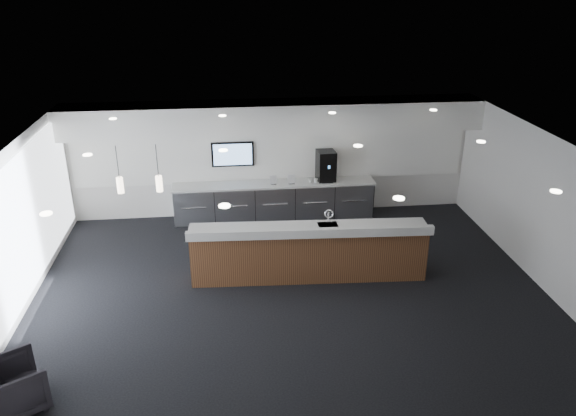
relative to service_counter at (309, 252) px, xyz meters
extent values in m
plane|color=black|center=(-0.43, -0.58, -0.58)|extent=(10.00, 10.00, 0.00)
cube|color=black|center=(-0.43, -0.58, 2.42)|extent=(10.00, 8.00, 0.02)
cube|color=white|center=(-0.43, 3.42, 0.92)|extent=(10.00, 0.02, 3.00)
cube|color=white|center=(-5.43, -0.58, 0.92)|extent=(0.02, 8.00, 3.00)
cube|color=white|center=(4.57, -0.58, 0.92)|extent=(0.02, 8.00, 3.00)
cube|color=white|center=(-0.43, 2.97, 2.07)|extent=(10.00, 0.90, 0.70)
cube|color=white|center=(-0.43, 3.39, 1.02)|extent=(9.80, 0.06, 1.40)
cube|color=silver|center=(-5.39, -0.58, 0.92)|extent=(0.04, 7.36, 2.55)
cube|color=#9EA0A7|center=(-0.43, 3.06, -0.13)|extent=(5.00, 0.60, 0.90)
cube|color=silver|center=(-0.43, 3.06, 0.35)|extent=(5.06, 0.66, 0.05)
cylinder|color=silver|center=(-2.43, 2.74, -0.08)|extent=(0.60, 0.02, 0.02)
cylinder|color=silver|center=(-1.43, 2.74, -0.08)|extent=(0.60, 0.02, 0.02)
cylinder|color=silver|center=(-0.43, 2.74, -0.08)|extent=(0.60, 0.02, 0.02)
cylinder|color=silver|center=(0.57, 2.74, -0.08)|extent=(0.60, 0.02, 0.02)
cylinder|color=silver|center=(1.57, 2.74, -0.08)|extent=(0.60, 0.02, 0.02)
cube|color=black|center=(-1.43, 3.33, 1.07)|extent=(1.05, 0.07, 0.62)
cube|color=blue|center=(-1.43, 3.29, 1.07)|extent=(0.95, 0.01, 0.54)
cylinder|color=#FBE3C3|center=(-2.83, 0.22, 1.67)|extent=(0.12, 0.12, 0.30)
cylinder|color=#FBE3C3|center=(-3.53, 0.22, 1.67)|extent=(0.12, 0.12, 0.30)
cube|color=#482918|center=(0.00, 0.01, -0.05)|extent=(4.77, 0.91, 1.05)
cube|color=silver|center=(0.00, 0.01, 0.50)|extent=(4.86, 0.99, 0.06)
cube|color=silver|center=(-0.02, -0.36, 0.59)|extent=(4.82, 0.37, 0.18)
cylinder|color=silver|center=(0.40, 0.09, 0.67)|extent=(0.04, 0.04, 0.28)
torus|color=silver|center=(0.40, 0.03, 0.81)|extent=(0.19, 0.04, 0.19)
cube|color=black|center=(0.89, 3.13, 0.75)|extent=(0.47, 0.52, 0.76)
cube|color=silver|center=(0.89, 2.87, 0.38)|extent=(0.27, 0.12, 0.02)
cube|color=white|center=(-0.47, 2.94, 0.49)|extent=(0.18, 0.06, 0.24)
cube|color=white|center=(-0.01, 2.93, 0.50)|extent=(0.19, 0.04, 0.25)
imported|color=black|center=(-4.76, -3.27, -0.19)|extent=(1.15, 1.14, 0.77)
imported|color=white|center=(0.89, 2.98, 0.42)|extent=(0.10, 0.10, 0.09)
imported|color=white|center=(0.75, 2.98, 0.42)|extent=(0.14, 0.14, 0.09)
imported|color=white|center=(0.61, 2.98, 0.42)|extent=(0.12, 0.12, 0.09)
imported|color=white|center=(0.47, 2.98, 0.42)|extent=(0.13, 0.13, 0.09)
camera|label=1|loc=(-1.56, -10.03, 5.32)|focal=35.00mm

